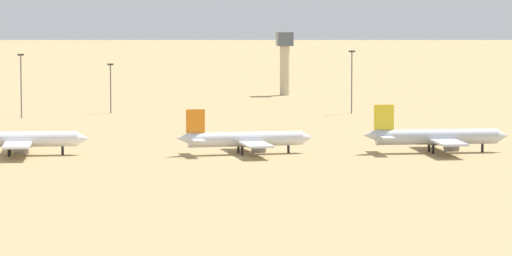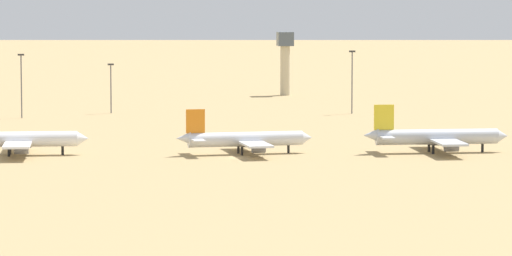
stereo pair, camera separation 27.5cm
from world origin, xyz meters
TOP-DOWN VIEW (x-y plane):
  - ground at (0.00, 0.00)m, footprint 4000.00×4000.00m
  - parked_jet_yellow_1 at (-47.81, 11.18)m, footprint 32.65×27.40m
  - parked_jet_orange_2 at (2.69, 6.54)m, footprint 30.90×26.07m
  - parked_jet_yellow_3 at (45.29, 3.56)m, footprint 32.99×27.61m
  - control_tower at (38.85, 180.51)m, footprint 5.20×5.20m
  - light_pole_west at (-21.93, 117.54)m, footprint 1.80×0.50m
  - light_pole_mid at (-47.35, 104.99)m, footprint 1.80×0.50m
  - light_pole_east at (46.93, 106.74)m, footprint 1.80×0.50m

SIDE VIEW (x-z plane):
  - ground at x=0.00m, z-range 0.00..0.00m
  - parked_jet_orange_2 at x=2.69m, z-range -1.76..8.44m
  - parked_jet_yellow_1 at x=-47.81m, z-range -1.86..8.94m
  - parked_jet_yellow_3 at x=45.29m, z-range -1.88..9.04m
  - light_pole_west at x=-21.93m, z-range 1.19..15.60m
  - light_pole_mid at x=-47.35m, z-range 1.24..19.20m
  - light_pole_east at x=46.93m, z-range 1.24..19.48m
  - control_tower at x=38.85m, z-range 2.19..23.39m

